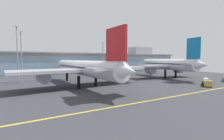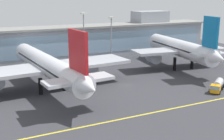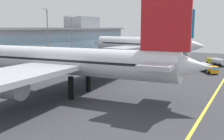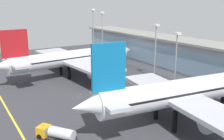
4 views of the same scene
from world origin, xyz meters
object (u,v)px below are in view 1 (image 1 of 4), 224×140
airliner_near_right (167,65)px  apron_light_mast_east (21,48)px  airliner_near_left (83,68)px  apron_light_mast_centre (17,46)px  apron_light_mast_far_east (120,56)px  baggage_tug_near (207,82)px  apron_light_mast_west (103,54)px

airliner_near_right → apron_light_mast_east: size_ratio=2.12×
airliner_near_left → apron_light_mast_centre: bearing=41.6°
apron_light_mast_centre → apron_light_mast_far_east: (54.19, 2.01, -3.61)m
baggage_tug_near → apron_light_mast_east: (-63.98, 48.61, 14.03)m
airliner_near_right → apron_light_mast_centre: bearing=84.5°
apron_light_mast_west → airliner_near_right: bearing=-33.6°
airliner_near_right → baggage_tug_near: 28.78m
apron_light_mast_centre → apron_light_mast_west: bearing=4.0°
airliner_near_right → apron_light_mast_centre: size_ratio=2.00×
airliner_near_right → apron_light_mast_centre: apron_light_mast_centre is taller
apron_light_mast_west → apron_light_mast_far_east: size_ratio=1.10×
baggage_tug_near → apron_light_mast_centre: 80.47m
apron_light_mast_west → apron_light_mast_centre: bearing=-176.0°
apron_light_mast_west → apron_light_mast_centre: size_ratio=0.82×
airliner_near_left → apron_light_mast_far_east: (32.03, 23.24, 5.62)m
baggage_tug_near → apron_light_mast_east: bearing=-72.3°
apron_light_mast_centre → apron_light_mast_east: 4.60m
airliner_near_left → apron_light_mast_far_east: size_ratio=3.18×
baggage_tug_near → apron_light_mast_centre: apron_light_mast_centre is taller
apron_light_mast_east → apron_light_mast_far_east: apron_light_mast_east is taller
airliner_near_right → baggage_tug_near: (-7.89, -27.01, -6.03)m
baggage_tug_near → apron_light_mast_east: size_ratio=0.37×
apron_light_mast_centre → apron_light_mast_east: (1.52, 4.27, -0.79)m
baggage_tug_near → apron_light_mast_east: 81.57m
airliner_near_left → baggage_tug_near: airliner_near_left is taller
apron_light_mast_east → airliner_near_left: bearing=-51.0°
apron_light_mast_west → apron_light_mast_centre: apron_light_mast_centre is taller
airliner_near_left → apron_light_mast_west: 32.52m
baggage_tug_near → apron_light_mast_far_east: size_ratio=0.47×
airliner_near_right → apron_light_mast_centre: (-73.39, 17.33, 8.79)m
airliner_near_right → apron_light_mast_far_east: bearing=52.6°
airliner_near_left → apron_light_mast_far_east: airliner_near_left is taller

